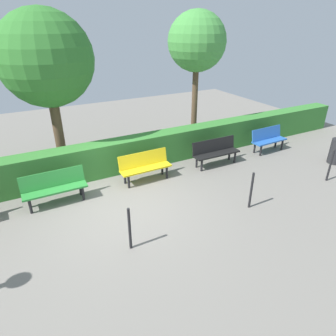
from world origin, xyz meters
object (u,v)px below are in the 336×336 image
Objects in this scene: bench_blue at (268,139)px; bench_green at (54,186)px; bench_black at (215,151)px; tree_near at (197,43)px; tree_mid at (46,60)px; bench_yellow at (145,165)px; trash_bin at (336,151)px.

bench_blue is 0.87× the size of bench_green.
tree_near reaches higher than bench_black.
bench_black is at bearing 178.94° from bench_green.
bench_blue is at bearing 161.84° from tree_mid.
bench_yellow is at bearing 35.07° from tree_near.
bench_blue is at bearing 129.46° from tree_near.
tree_mid reaches higher than bench_black.
trash_bin is at bearing 121.91° from bench_blue.
tree_mid is at bearing -26.62° from bench_black.
bench_black is 5.81m from tree_mid.
bench_green is (2.59, 0.04, 0.00)m from bench_yellow.
bench_green is at bearing 0.08° from bench_yellow.
tree_near is 6.05m from trash_bin.
tree_near is 1.00× the size of tree_mid.
bench_yellow is 4.13m from tree_mid.
bench_yellow is 2.59m from bench_green.
bench_black is at bearing -0.86° from bench_blue.
bench_black is at bearing -26.45° from trash_bin.
tree_mid reaches higher than trash_bin.
bench_green is 8.96m from trash_bin.
bench_black is 3.95m from tree_near.
trash_bin is (-6.17, 1.91, -0.06)m from bench_yellow.
trash_bin is at bearing 162.03° from bench_yellow.
bench_yellow reaches higher than trash_bin.
bench_black reaches higher than bench_blue.
tree_near reaches higher than bench_green.
tree_near is (-3.09, -2.17, 3.18)m from bench_yellow.
bench_blue is at bearing -56.21° from trash_bin.
bench_blue is 0.30× the size of tree_near.
bench_blue is 7.82m from tree_mid.
bench_blue is at bearing -178.42° from bench_black.
bench_blue is at bearing 179.47° from bench_green.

